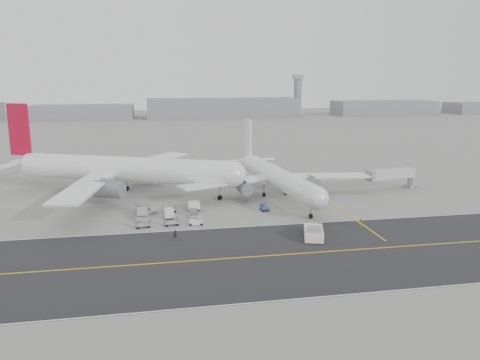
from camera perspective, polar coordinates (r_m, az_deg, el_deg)
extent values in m
plane|color=gray|center=(93.98, -3.56, -5.53)|extent=(700.00, 700.00, 0.00)
cube|color=#2B2B2E|center=(78.01, 1.76, -9.33)|extent=(220.00, 32.00, 0.02)
cube|color=gold|center=(78.01, 1.76, -9.32)|extent=(220.00, 0.30, 0.01)
cube|color=silver|center=(92.59, -0.30, -5.77)|extent=(220.00, 0.25, 0.01)
cube|color=silver|center=(64.00, 4.83, -14.43)|extent=(220.00, 0.25, 0.01)
cube|color=gold|center=(106.15, 12.43, -3.69)|extent=(0.30, 40.00, 0.01)
cylinder|color=gray|center=(370.96, 7.03, 9.97)|extent=(6.00, 6.00, 28.00)
cube|color=#98989D|center=(370.66, 7.10, 12.37)|extent=(7.00, 7.00, 3.50)
cylinder|color=white|center=(120.03, -13.73, 1.27)|extent=(53.17, 27.72, 6.33)
sphere|color=white|center=(110.53, -0.83, 0.69)|extent=(6.20, 6.20, 6.20)
cone|color=white|center=(135.35, -24.78, 1.91)|extent=(12.15, 9.50, 5.69)
cube|color=#AC0B27|center=(134.63, -25.34, 5.58)|extent=(5.76, 2.86, 13.46)
cube|color=white|center=(131.69, -26.59, 1.55)|extent=(6.79, 10.47, 0.25)
cube|color=white|center=(140.28, -23.74, 2.40)|extent=(6.79, 10.47, 0.25)
cube|color=white|center=(106.60, -18.34, -0.82)|extent=(11.58, 30.98, 0.45)
cube|color=white|center=(135.53, -11.09, 2.29)|extent=(23.74, 28.15, 0.45)
cylinder|color=slate|center=(110.01, -15.69, -1.10)|extent=(7.74, 6.27, 3.92)
cylinder|color=slate|center=(130.05, -10.91, 1.17)|extent=(7.74, 6.27, 3.92)
cylinder|color=black|center=(112.69, -2.48, -2.16)|extent=(1.29, 0.93, 1.19)
cylinder|color=black|center=(118.91, -15.27, -1.82)|extent=(1.29, 0.93, 1.19)
cylinder|color=black|center=(125.45, -13.65, -1.01)|extent=(1.29, 0.93, 1.19)
cylinder|color=gray|center=(112.29, -2.49, -1.34)|extent=(0.36, 0.36, 3.32)
cylinder|color=white|center=(114.60, 4.60, 0.31)|extent=(10.15, 42.83, 4.88)
sphere|color=white|center=(95.77, 9.38, -2.22)|extent=(4.78, 4.78, 4.78)
cone|color=white|center=(135.07, 1.04, 2.35)|extent=(5.39, 8.79, 4.39)
cube|color=white|center=(134.56, 0.98, 5.22)|extent=(1.08, 4.70, 10.38)
cube|color=white|center=(134.50, -0.79, 2.36)|extent=(8.01, 3.29, 0.25)
cube|color=white|center=(137.18, 2.63, 2.55)|extent=(8.01, 3.29, 0.25)
cube|color=white|center=(111.60, -1.73, -0.30)|extent=(23.65, 13.27, 0.45)
cube|color=white|center=(120.98, 10.05, 0.51)|extent=(23.80, 7.93, 0.45)
cylinder|color=slate|center=(111.08, 0.56, -1.00)|extent=(3.65, 5.53, 3.02)
cylinder|color=slate|center=(117.63, 8.76, -0.39)|extent=(3.65, 5.53, 3.02)
cylinder|color=black|center=(99.20, 8.62, -4.36)|extent=(0.63, 1.11, 1.06)
cylinder|color=black|center=(115.99, 2.93, -1.78)|extent=(0.63, 1.11, 1.06)
cylinder|color=black|center=(118.11, 5.59, -1.57)|extent=(0.63, 1.11, 1.06)
cylinder|color=gray|center=(98.84, 8.64, -3.65)|extent=(0.36, 0.36, 2.56)
cube|color=white|center=(87.43, 8.96, -6.40)|extent=(5.19, 7.59, 1.56)
cube|color=#98989D|center=(85.58, 9.03, -5.99)|extent=(2.99, 2.84, 1.00)
cylinder|color=gray|center=(91.57, 8.83, -5.78)|extent=(1.00, 2.83, 0.18)
cylinder|color=black|center=(84.98, 8.05, -7.24)|extent=(0.72, 1.09, 1.00)
cylinder|color=black|center=(85.13, 10.01, -7.27)|extent=(0.72, 1.09, 1.00)
cylinder|color=black|center=(90.04, 7.95, -6.10)|extent=(0.72, 1.09, 1.00)
cylinder|color=black|center=(90.19, 9.80, -6.14)|extent=(0.72, 1.09, 1.00)
cylinder|color=gray|center=(133.33, 20.03, -0.09)|extent=(1.46, 1.46, 3.65)
cube|color=#98989D|center=(133.64, 19.99, -0.72)|extent=(2.76, 2.76, 0.64)
cube|color=#B8B8BD|center=(128.82, 17.96, 0.72)|extent=(13.92, 5.00, 2.37)
cube|color=#98989D|center=(124.85, 15.60, 0.52)|extent=(1.61, 3.07, 2.74)
cylinder|color=black|center=(135.04, 20.03, -0.61)|extent=(0.37, 0.59, 0.55)
imported|color=black|center=(86.94, -7.90, -6.55)|extent=(0.65, 0.45, 1.68)
imported|color=#9BBF16|center=(95.29, 14.44, -5.11)|extent=(0.90, 0.73, 1.74)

